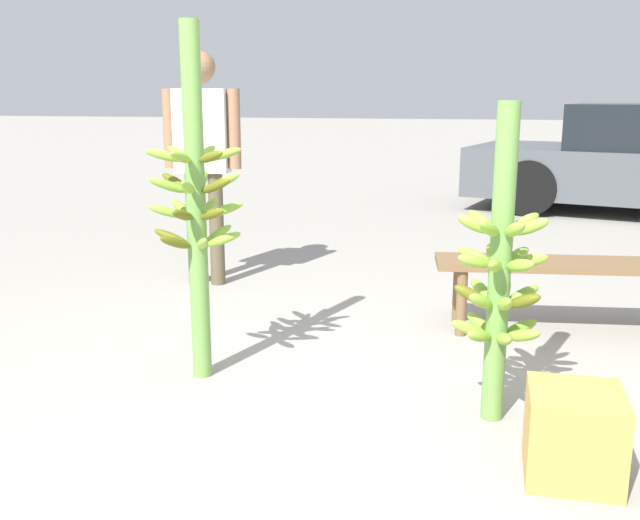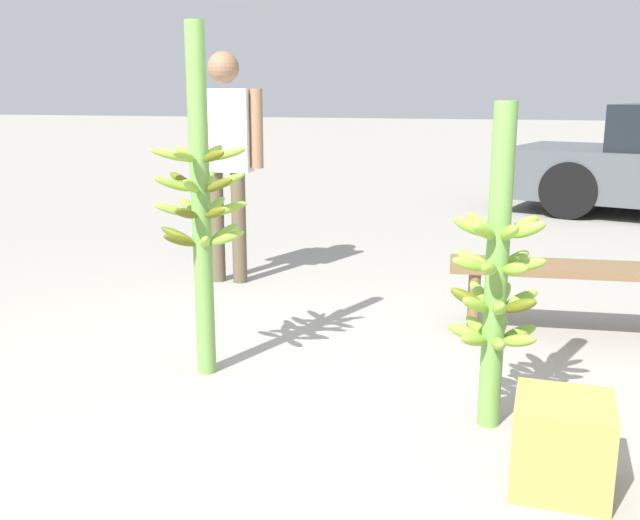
# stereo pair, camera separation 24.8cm
# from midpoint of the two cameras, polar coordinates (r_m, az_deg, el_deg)

# --- Properties ---
(ground_plane) EXTENTS (80.00, 80.00, 0.00)m
(ground_plane) POSITION_cam_midpoint_polar(r_m,az_deg,el_deg) (2.91, -2.18, -14.34)
(ground_plane) COLOR #9E998E
(banana_stalk_left) EXTENTS (0.44, 0.45, 1.67)m
(banana_stalk_left) POSITION_cam_midpoint_polar(r_m,az_deg,el_deg) (3.39, -11.98, 4.44)
(banana_stalk_left) COLOR #6B9E47
(banana_stalk_left) RESTS_ON ground_plane
(banana_stalk_center) EXTENTS (0.39, 0.39, 1.32)m
(banana_stalk_center) POSITION_cam_midpoint_polar(r_m,az_deg,el_deg) (2.95, 11.86, -1.01)
(banana_stalk_center) COLOR #6B9E47
(banana_stalk_center) RESTS_ON ground_plane
(vendor_person) EXTENTS (0.56, 0.22, 1.64)m
(vendor_person) POSITION_cam_midpoint_polar(r_m,az_deg,el_deg) (5.13, -10.79, 8.95)
(vendor_person) COLOR brown
(vendor_person) RESTS_ON ground_plane
(market_bench) EXTENTS (1.60, 0.54, 0.42)m
(market_bench) POSITION_cam_midpoint_polar(r_m,az_deg,el_deg) (4.26, 18.22, -0.94)
(market_bench) COLOR brown
(market_bench) RESTS_ON ground_plane
(produce_crate) EXTENTS (0.33, 0.33, 0.33)m
(produce_crate) POSITION_cam_midpoint_polar(r_m,az_deg,el_deg) (2.72, 17.13, -13.26)
(produce_crate) COLOR #C69347
(produce_crate) RESTS_ON ground_plane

